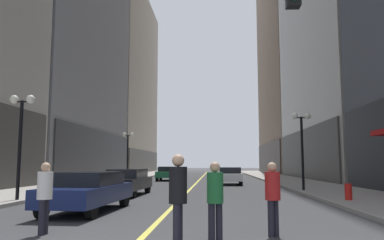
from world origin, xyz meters
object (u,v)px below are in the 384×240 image
car_green (168,173)px  pedestrian_in_black_coat (178,194)px  street_lamp_left_near (21,123)px  street_lamp_left_far (128,145)px  car_black (127,181)px  pedestrian_in_red_jacket (273,193)px  street_lamp_right_mid (302,134)px  car_navy (89,190)px  fire_hydrant_right (349,194)px  pedestrian_in_green_parka (215,195)px  car_white (230,175)px  pedestrian_in_white_shirt (45,192)px

car_green → pedestrian_in_black_coat: bearing=-82.4°
street_lamp_left_near → car_green: bearing=80.7°
street_lamp_left_far → car_black: bearing=-76.8°
pedestrian_in_black_coat → pedestrian_in_red_jacket: bearing=37.8°
street_lamp_left_near → street_lamp_right_mid: same height
pedestrian_in_black_coat → street_lamp_left_near: bearing=132.8°
car_navy → car_black: (-0.29, 6.63, -0.00)m
pedestrian_in_black_coat → fire_hydrant_right: (6.01, 8.54, -0.64)m
pedestrian_in_red_jacket → pedestrian_in_green_parka: size_ratio=1.00×
car_navy → pedestrian_in_red_jacket: (5.50, -3.94, 0.22)m
car_navy → car_white: 17.55m
car_green → pedestrian_in_green_parka: size_ratio=2.64×
car_black → fire_hydrant_right: car_black is taller
pedestrian_in_red_jacket → fire_hydrant_right: pedestrian_in_red_jacket is taller
street_lamp_left_near → street_lamp_left_far: same height
car_navy → street_lamp_left_near: size_ratio=1.08×
pedestrian_in_black_coat → fire_hydrant_right: bearing=54.9°
car_black → pedestrian_in_white_shirt: bearing=-86.7°
car_green → street_lamp_right_mid: street_lamp_right_mid is taller
car_white → pedestrian_in_black_coat: pedestrian_in_black_coat is taller
car_white → pedestrian_in_black_coat: size_ratio=2.33×
car_white → street_lamp_left_far: bearing=152.6°
car_green → pedestrian_in_black_coat: pedestrian_in_black_coat is taller
pedestrian_in_red_jacket → pedestrian_in_white_shirt: bearing=-178.7°
car_black → car_green: 16.77m
car_white → street_lamp_left_near: 17.16m
pedestrian_in_white_shirt → street_lamp_left_far: bearing=99.1°
car_white → pedestrian_in_green_parka: bearing=-93.1°
car_green → street_lamp_left_far: size_ratio=0.97×
car_black → pedestrian_in_green_parka: bearing=-68.3°
car_black → pedestrian_in_white_shirt: 10.71m
street_lamp_left_near → street_lamp_left_far: size_ratio=1.00×
pedestrian_in_red_jacket → fire_hydrant_right: size_ratio=2.03×
car_black → car_green: size_ratio=1.05×
pedestrian_in_red_jacket → pedestrian_in_white_shirt: 5.18m
car_white → fire_hydrant_right: size_ratio=5.15×
pedestrian_in_red_jacket → street_lamp_left_near: 11.46m
pedestrian_in_black_coat → street_lamp_left_near: (-7.29, 7.86, 2.22)m
car_white → pedestrian_in_white_shirt: bearing=-103.6°
car_green → street_lamp_right_mid: bearing=-57.6°
pedestrian_in_black_coat → street_lamp_left_far: size_ratio=0.40×
car_white → car_green: same height
car_green → pedestrian_in_green_parka: pedestrian_in_green_parka is taller
pedestrian_in_red_jacket → fire_hydrant_right: (4.03, 7.01, -0.54)m
car_navy → pedestrian_in_black_coat: pedestrian_in_black_coat is taller
car_white → fire_hydrant_right: (4.17, -13.63, -0.32)m
car_navy → pedestrian_in_green_parka: bearing=-48.1°
pedestrian_in_white_shirt → street_lamp_right_mid: size_ratio=0.37×
car_navy → street_lamp_right_mid: street_lamp_right_mid is taller
pedestrian_in_black_coat → street_lamp_right_mid: street_lamp_right_mid is taller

